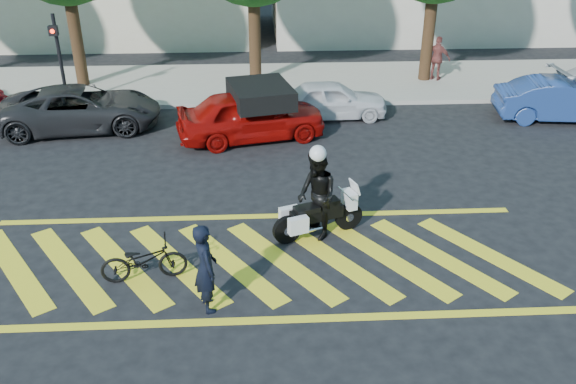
{
  "coord_description": "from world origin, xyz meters",
  "views": [
    {
      "loc": [
        0.06,
        -10.62,
        7.19
      ],
      "look_at": [
        0.67,
        1.1,
        1.05
      ],
      "focal_mm": 38.0,
      "sensor_mm": 36.0,
      "label": 1
    }
  ],
  "objects_px": {
    "red_convertible": "(251,115)",
    "parked_mid_left": "(81,108)",
    "officer_moto": "(317,196)",
    "officer_bike": "(206,268)",
    "police_motorcycle": "(317,216)",
    "parked_right": "(561,100)",
    "bicycle": "(144,260)",
    "parked_mid_right": "(332,99)"
  },
  "relations": [
    {
      "from": "police_motorcycle",
      "to": "parked_mid_left",
      "type": "height_order",
      "value": "parked_mid_left"
    },
    {
      "from": "officer_bike",
      "to": "police_motorcycle",
      "type": "xyz_separation_m",
      "value": [
        2.26,
        2.43,
        -0.37
      ]
    },
    {
      "from": "officer_bike",
      "to": "police_motorcycle",
      "type": "bearing_deg",
      "value": -61.9
    },
    {
      "from": "police_motorcycle",
      "to": "officer_moto",
      "type": "relative_size",
      "value": 1.03
    },
    {
      "from": "bicycle",
      "to": "parked_right",
      "type": "relative_size",
      "value": 0.41
    },
    {
      "from": "parked_mid_left",
      "to": "parked_right",
      "type": "relative_size",
      "value": 1.19
    },
    {
      "from": "officer_moto",
      "to": "red_convertible",
      "type": "height_order",
      "value": "officer_moto"
    },
    {
      "from": "officer_bike",
      "to": "police_motorcycle",
      "type": "relative_size",
      "value": 0.86
    },
    {
      "from": "officer_bike",
      "to": "parked_right",
      "type": "relative_size",
      "value": 0.43
    },
    {
      "from": "red_convertible",
      "to": "parked_right",
      "type": "bearing_deg",
      "value": -96.73
    },
    {
      "from": "bicycle",
      "to": "parked_mid_left",
      "type": "distance_m",
      "value": 8.9
    },
    {
      "from": "parked_mid_left",
      "to": "officer_moto",
      "type": "bearing_deg",
      "value": -141.97
    },
    {
      "from": "bicycle",
      "to": "parked_mid_right",
      "type": "xyz_separation_m",
      "value": [
        4.75,
        8.91,
        0.17
      ]
    },
    {
      "from": "bicycle",
      "to": "red_convertible",
      "type": "relative_size",
      "value": 0.38
    },
    {
      "from": "red_convertible",
      "to": "parked_mid_left",
      "type": "xyz_separation_m",
      "value": [
        -5.34,
        1.09,
        -0.07
      ]
    },
    {
      "from": "officer_bike",
      "to": "parked_mid_left",
      "type": "xyz_separation_m",
      "value": [
        -4.54,
        9.25,
        -0.2
      ]
    },
    {
      "from": "police_motorcycle",
      "to": "parked_right",
      "type": "height_order",
      "value": "parked_right"
    },
    {
      "from": "red_convertible",
      "to": "parked_mid_right",
      "type": "bearing_deg",
      "value": -69.92
    },
    {
      "from": "officer_bike",
      "to": "officer_moto",
      "type": "relative_size",
      "value": 0.88
    },
    {
      "from": "parked_mid_left",
      "to": "parked_right",
      "type": "height_order",
      "value": "parked_mid_left"
    },
    {
      "from": "red_convertible",
      "to": "parked_mid_right",
      "type": "height_order",
      "value": "red_convertible"
    },
    {
      "from": "bicycle",
      "to": "parked_mid_left",
      "type": "bearing_deg",
      "value": 12.38
    },
    {
      "from": "police_motorcycle",
      "to": "parked_mid_right",
      "type": "height_order",
      "value": "parked_mid_right"
    },
    {
      "from": "parked_right",
      "to": "officer_bike",
      "type": "bearing_deg",
      "value": 137.08
    },
    {
      "from": "officer_bike",
      "to": "parked_mid_right",
      "type": "xyz_separation_m",
      "value": [
        3.44,
        9.88,
        -0.27
      ]
    },
    {
      "from": "parked_mid_right",
      "to": "parked_mid_left",
      "type": "bearing_deg",
      "value": 93.29
    },
    {
      "from": "parked_mid_right",
      "to": "police_motorcycle",
      "type": "bearing_deg",
      "value": 169.8
    },
    {
      "from": "parked_right",
      "to": "parked_mid_left",
      "type": "bearing_deg",
      "value": 96.64
    },
    {
      "from": "bicycle",
      "to": "parked_right",
      "type": "distance_m",
      "value": 14.72
    },
    {
      "from": "parked_mid_left",
      "to": "parked_mid_right",
      "type": "bearing_deg",
      "value": -92.38
    },
    {
      "from": "parked_mid_right",
      "to": "parked_right",
      "type": "xyz_separation_m",
      "value": [
        7.41,
        -0.62,
        0.06
      ]
    },
    {
      "from": "bicycle",
      "to": "officer_moto",
      "type": "height_order",
      "value": "officer_moto"
    },
    {
      "from": "parked_mid_left",
      "to": "parked_mid_right",
      "type": "relative_size",
      "value": 1.36
    },
    {
      "from": "officer_bike",
      "to": "red_convertible",
      "type": "bearing_deg",
      "value": -24.52
    },
    {
      "from": "officer_moto",
      "to": "parked_right",
      "type": "height_order",
      "value": "officer_moto"
    },
    {
      "from": "red_convertible",
      "to": "bicycle",
      "type": "bearing_deg",
      "value": 150.74
    },
    {
      "from": "bicycle",
      "to": "officer_moto",
      "type": "relative_size",
      "value": 0.84
    },
    {
      "from": "officer_bike",
      "to": "parked_right",
      "type": "distance_m",
      "value": 14.27
    },
    {
      "from": "parked_mid_left",
      "to": "parked_right",
      "type": "bearing_deg",
      "value": -96.84
    },
    {
      "from": "red_convertible",
      "to": "parked_mid_right",
      "type": "distance_m",
      "value": 3.15
    },
    {
      "from": "red_convertible",
      "to": "parked_mid_left",
      "type": "distance_m",
      "value": 5.46
    },
    {
      "from": "officer_moto",
      "to": "red_convertible",
      "type": "relative_size",
      "value": 0.45
    }
  ]
}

